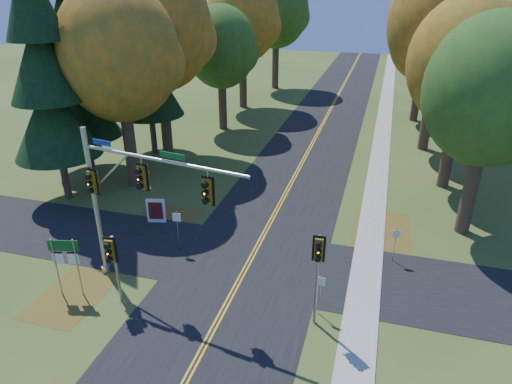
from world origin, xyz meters
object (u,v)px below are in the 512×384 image
(traffic_mast, at_px, (127,192))
(info_kiosk, at_px, (156,211))
(route_sign_cluster, at_px, (65,256))
(east_signal_pole, at_px, (318,259))

(traffic_mast, distance_m, info_kiosk, 7.62)
(route_sign_cluster, bearing_deg, traffic_mast, 19.24)
(traffic_mast, bearing_deg, info_kiosk, 118.13)
(east_signal_pole, height_order, info_kiosk, east_signal_pole)
(east_signal_pole, bearing_deg, traffic_mast, 171.94)
(info_kiosk, bearing_deg, traffic_mast, -84.04)
(traffic_mast, xyz_separation_m, info_kiosk, (-2.03, 5.97, -4.28))
(east_signal_pole, bearing_deg, route_sign_cluster, -178.71)
(traffic_mast, height_order, route_sign_cluster, traffic_mast)
(traffic_mast, relative_size, route_sign_cluster, 2.76)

